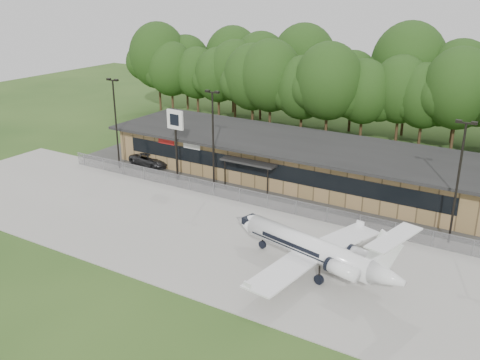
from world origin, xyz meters
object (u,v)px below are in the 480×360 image
Objects in this scene: terminal at (291,158)px; pole_sign at (175,127)px; business_jet at (314,250)px; suv at (151,159)px.

pole_sign reaches higher than terminal.
suv is (-26.15, 12.67, -1.10)m from business_jet.
suv is (-15.65, -4.74, -1.44)m from terminal.
business_jet reaches higher than suv.
pole_sign reaches higher than suv.
suv is at bearing -163.14° from terminal.
suv is at bearing 167.24° from business_jet.
business_jet is 2.87× the size of suv.
terminal is 7.79× the size of suv.
pole_sign is (-9.90, -7.14, 3.71)m from terminal.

